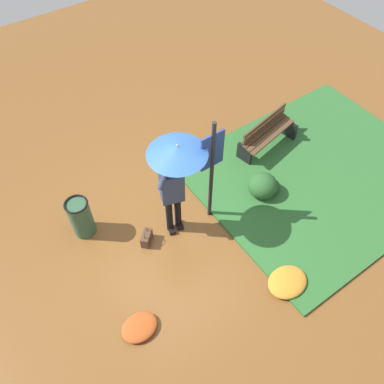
{
  "coord_description": "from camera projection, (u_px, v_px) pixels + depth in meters",
  "views": [
    {
      "loc": [
        -1.91,
        -3.54,
        6.17
      ],
      "look_at": [
        0.52,
        -0.05,
        0.85
      ],
      "focal_mm": 37.03,
      "sensor_mm": 36.0,
      "label": 1
    }
  ],
  "objects": [
    {
      "name": "ground_plane",
      "position": [
        167.0,
        231.0,
        7.32
      ],
      "size": [
        18.0,
        18.0,
        0.0
      ],
      "primitive_type": "plane",
      "color": "brown"
    },
    {
      "name": "grass_verge",
      "position": [
        318.0,
        174.0,
        8.16
      ],
      "size": [
        4.8,
        4.0,
        0.05
      ],
      "color": "#2D662D",
      "rests_on": "ground_plane"
    },
    {
      "name": "person_with_umbrella",
      "position": [
        175.0,
        169.0,
        6.21
      ],
      "size": [
        0.96,
        0.96,
        2.04
      ],
      "color": "black",
      "rests_on": "ground_plane"
    },
    {
      "name": "info_sign_post",
      "position": [
        212.0,
        162.0,
        6.44
      ],
      "size": [
        0.44,
        0.07,
        2.3
      ],
      "color": "black",
      "rests_on": "ground_plane"
    },
    {
      "name": "handbag",
      "position": [
        147.0,
        238.0,
        7.08
      ],
      "size": [
        0.32,
        0.31,
        0.37
      ],
      "color": "#4C3323",
      "rests_on": "ground_plane"
    },
    {
      "name": "park_bench",
      "position": [
        267.0,
        134.0,
        8.35
      ],
      "size": [
        1.41,
        0.64,
        0.75
      ],
      "color": "black",
      "rests_on": "ground_plane"
    },
    {
      "name": "trash_bin",
      "position": [
        81.0,
        217.0,
        7.0
      ],
      "size": [
        0.42,
        0.42,
        0.83
      ],
      "color": "#2D5138",
      "rests_on": "ground_plane"
    },
    {
      "name": "shrub_cluster",
      "position": [
        264.0,
        186.0,
        7.69
      ],
      "size": [
        0.62,
        0.57,
        0.51
      ],
      "color": "#285628",
      "rests_on": "ground_plane"
    },
    {
      "name": "leaf_pile_near_person",
      "position": [
        139.0,
        327.0,
        6.14
      ],
      "size": [
        0.58,
        0.47,
        0.13
      ],
      "color": "#B74C1E",
      "rests_on": "ground_plane"
    },
    {
      "name": "leaf_pile_by_bench",
      "position": [
        287.0,
        282.0,
        6.6
      ],
      "size": [
        0.71,
        0.57,
        0.16
      ],
      "color": "#C68428",
      "rests_on": "ground_plane"
    }
  ]
}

